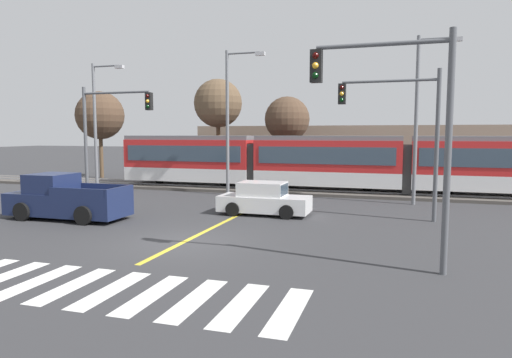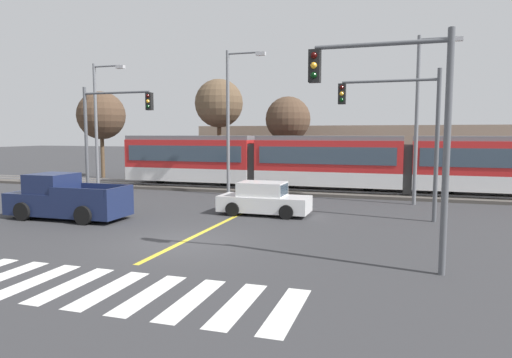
{
  "view_description": "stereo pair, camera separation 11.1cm",
  "coord_description": "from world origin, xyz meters",
  "px_view_note": "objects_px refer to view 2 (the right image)",
  "views": [
    {
      "loc": [
        7.14,
        -13.89,
        3.76
      ],
      "look_at": [
        0.55,
        6.65,
        1.6
      ],
      "focal_mm": 32.0,
      "sensor_mm": 36.0,
      "label": 1
    },
    {
      "loc": [
        7.25,
        -13.85,
        3.76
      ],
      "look_at": [
        0.55,
        6.65,
        1.6
      ],
      "focal_mm": 32.0,
      "sensor_mm": 36.0,
      "label": 2
    }
  ],
  "objects_px": {
    "sedan_crossing": "(264,200)",
    "bare_tree_east": "(288,120)",
    "light_rail_tram": "(328,161)",
    "traffic_light_mid_left": "(108,125)",
    "pickup_truck": "(66,200)",
    "street_lamp_east": "(421,110)",
    "traffic_light_near_right": "(399,113)",
    "bare_tree_far_west": "(101,116)",
    "street_lamp_centre": "(232,113)",
    "traffic_light_mid_right": "(403,121)",
    "street_lamp_west": "(99,118)",
    "bare_tree_west": "(219,104)"
  },
  "relations": [
    {
      "from": "traffic_light_mid_left",
      "to": "street_lamp_centre",
      "type": "relative_size",
      "value": 0.72
    },
    {
      "from": "light_rail_tram",
      "to": "sedan_crossing",
      "type": "xyz_separation_m",
      "value": [
        -1.59,
        -8.59,
        -1.35
      ]
    },
    {
      "from": "traffic_light_mid_left",
      "to": "traffic_light_near_right",
      "type": "xyz_separation_m",
      "value": [
        15.05,
        -8.11,
        0.09
      ]
    },
    {
      "from": "traffic_light_mid_right",
      "to": "bare_tree_far_west",
      "type": "relative_size",
      "value": 0.89
    },
    {
      "from": "traffic_light_mid_left",
      "to": "bare_tree_far_west",
      "type": "height_order",
      "value": "bare_tree_far_west"
    },
    {
      "from": "bare_tree_east",
      "to": "traffic_light_mid_right",
      "type": "bearing_deg",
      "value": -56.4
    },
    {
      "from": "street_lamp_west",
      "to": "bare_tree_far_west",
      "type": "height_order",
      "value": "street_lamp_west"
    },
    {
      "from": "traffic_light_mid_right",
      "to": "bare_tree_east",
      "type": "bearing_deg",
      "value": 123.6
    },
    {
      "from": "sedan_crossing",
      "to": "bare_tree_east",
      "type": "bearing_deg",
      "value": 99.33
    },
    {
      "from": "traffic_light_mid_left",
      "to": "pickup_truck",
      "type": "bearing_deg",
      "value": -77.56
    },
    {
      "from": "traffic_light_mid_right",
      "to": "bare_tree_far_west",
      "type": "xyz_separation_m",
      "value": [
        -24.32,
        12.15,
        0.97
      ]
    },
    {
      "from": "pickup_truck",
      "to": "street_lamp_centre",
      "type": "distance_m",
      "value": 11.21
    },
    {
      "from": "traffic_light_near_right",
      "to": "street_lamp_east",
      "type": "xyz_separation_m",
      "value": [
        0.9,
        12.52,
        0.66
      ]
    },
    {
      "from": "sedan_crossing",
      "to": "pickup_truck",
      "type": "xyz_separation_m",
      "value": [
        -8.07,
        -3.67,
        0.14
      ]
    },
    {
      "from": "light_rail_tram",
      "to": "street_lamp_centre",
      "type": "distance_m",
      "value": 6.75
    },
    {
      "from": "pickup_truck",
      "to": "traffic_light_near_right",
      "type": "height_order",
      "value": "traffic_light_near_right"
    },
    {
      "from": "sedan_crossing",
      "to": "bare_tree_west",
      "type": "distance_m",
      "value": 15.33
    },
    {
      "from": "traffic_light_mid_left",
      "to": "street_lamp_centre",
      "type": "height_order",
      "value": "street_lamp_centre"
    },
    {
      "from": "light_rail_tram",
      "to": "street_lamp_east",
      "type": "bearing_deg",
      "value": -31.83
    },
    {
      "from": "traffic_light_mid_right",
      "to": "bare_tree_far_west",
      "type": "bearing_deg",
      "value": 153.46
    },
    {
      "from": "street_lamp_centre",
      "to": "bare_tree_east",
      "type": "height_order",
      "value": "street_lamp_centre"
    },
    {
      "from": "sedan_crossing",
      "to": "street_lamp_west",
      "type": "distance_m",
      "value": 14.73
    },
    {
      "from": "bare_tree_west",
      "to": "traffic_light_mid_right",
      "type": "bearing_deg",
      "value": -41.23
    },
    {
      "from": "traffic_light_near_right",
      "to": "street_lamp_west",
      "type": "bearing_deg",
      "value": 146.34
    },
    {
      "from": "sedan_crossing",
      "to": "street_lamp_east",
      "type": "bearing_deg",
      "value": 37.64
    },
    {
      "from": "bare_tree_far_west",
      "to": "street_lamp_west",
      "type": "bearing_deg",
      "value": -54.29
    },
    {
      "from": "sedan_crossing",
      "to": "traffic_light_near_right",
      "type": "xyz_separation_m",
      "value": [
        5.98,
        -7.21,
        3.59
      ]
    },
    {
      "from": "street_lamp_west",
      "to": "bare_tree_west",
      "type": "distance_m",
      "value": 9.0
    },
    {
      "from": "street_lamp_centre",
      "to": "bare_tree_far_west",
      "type": "bearing_deg",
      "value": 154.6
    },
    {
      "from": "sedan_crossing",
      "to": "street_lamp_centre",
      "type": "relative_size",
      "value": 0.48
    },
    {
      "from": "bare_tree_west",
      "to": "traffic_light_near_right",
      "type": "bearing_deg",
      "value": -55.65
    },
    {
      "from": "sedan_crossing",
      "to": "pickup_truck",
      "type": "distance_m",
      "value": 8.86
    },
    {
      "from": "street_lamp_west",
      "to": "traffic_light_mid_left",
      "type": "bearing_deg",
      "value": -48.88
    },
    {
      "from": "traffic_light_mid_left",
      "to": "street_lamp_west",
      "type": "height_order",
      "value": "street_lamp_west"
    },
    {
      "from": "light_rail_tram",
      "to": "street_lamp_east",
      "type": "distance_m",
      "value": 6.87
    },
    {
      "from": "street_lamp_east",
      "to": "traffic_light_mid_right",
      "type": "bearing_deg",
      "value": -100.12
    },
    {
      "from": "street_lamp_west",
      "to": "bare_tree_far_west",
      "type": "relative_size",
      "value": 1.14
    },
    {
      "from": "street_lamp_west",
      "to": "bare_tree_west",
      "type": "height_order",
      "value": "street_lamp_west"
    },
    {
      "from": "traffic_light_near_right",
      "to": "bare_tree_east",
      "type": "relative_size",
      "value": 1.0
    },
    {
      "from": "sedan_crossing",
      "to": "street_lamp_east",
      "type": "height_order",
      "value": "street_lamp_east"
    },
    {
      "from": "pickup_truck",
      "to": "street_lamp_centre",
      "type": "height_order",
      "value": "street_lamp_centre"
    },
    {
      "from": "sedan_crossing",
      "to": "pickup_truck",
      "type": "height_order",
      "value": "pickup_truck"
    },
    {
      "from": "street_lamp_centre",
      "to": "traffic_light_mid_right",
      "type": "bearing_deg",
      "value": -28.16
    },
    {
      "from": "sedan_crossing",
      "to": "traffic_light_mid_right",
      "type": "relative_size",
      "value": 0.65
    },
    {
      "from": "traffic_light_mid_left",
      "to": "bare_tree_east",
      "type": "height_order",
      "value": "bare_tree_east"
    },
    {
      "from": "street_lamp_west",
      "to": "street_lamp_centre",
      "type": "distance_m",
      "value": 9.22
    },
    {
      "from": "traffic_light_mid_left",
      "to": "street_lamp_west",
      "type": "xyz_separation_m",
      "value": [
        -4.0,
        4.58,
        0.54
      ]
    },
    {
      "from": "street_lamp_centre",
      "to": "street_lamp_east",
      "type": "distance_m",
      "value": 10.76
    },
    {
      "from": "traffic_light_near_right",
      "to": "street_lamp_centre",
      "type": "bearing_deg",
      "value": 126.94
    },
    {
      "from": "bare_tree_far_west",
      "to": "street_lamp_east",
      "type": "bearing_deg",
      "value": -16.43
    }
  ]
}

